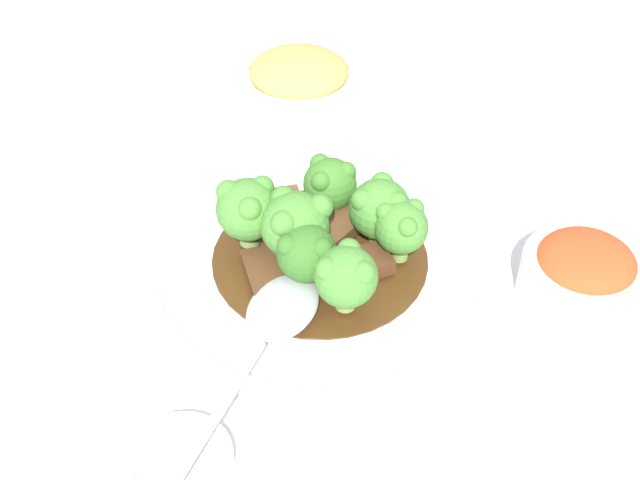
# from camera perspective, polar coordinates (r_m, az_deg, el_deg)

# --- Properties ---
(ground_plane) EXTENTS (4.00, 4.00, 0.00)m
(ground_plane) POSITION_cam_1_polar(r_m,az_deg,el_deg) (0.71, 0.00, -2.04)
(ground_plane) COLOR silver
(main_plate) EXTENTS (0.27, 0.27, 0.02)m
(main_plate) POSITION_cam_1_polar(r_m,az_deg,el_deg) (0.70, 0.00, -1.45)
(main_plate) COLOR white
(main_plate) RESTS_ON ground_plane
(beef_strip_0) EXTENTS (0.06, 0.07, 0.01)m
(beef_strip_0) POSITION_cam_1_polar(r_m,az_deg,el_deg) (0.67, 1.92, -1.79)
(beef_strip_0) COLOR #56331E
(beef_strip_0) RESTS_ON main_plate
(beef_strip_1) EXTENTS (0.06, 0.05, 0.01)m
(beef_strip_1) POSITION_cam_1_polar(r_m,az_deg,el_deg) (0.67, -3.44, -2.23)
(beef_strip_1) COLOR #56331E
(beef_strip_1) RESTS_ON main_plate
(beef_strip_2) EXTENTS (0.08, 0.05, 0.01)m
(beef_strip_2) POSITION_cam_1_polar(r_m,az_deg,el_deg) (0.72, -2.00, 1.43)
(beef_strip_2) COLOR brown
(beef_strip_2) RESTS_ON main_plate
(beef_strip_3) EXTENTS (0.05, 0.05, 0.01)m
(beef_strip_3) POSITION_cam_1_polar(r_m,az_deg,el_deg) (0.71, 1.36, 0.92)
(beef_strip_3) COLOR brown
(beef_strip_3) RESTS_ON main_plate
(broccoli_floret_0) EXTENTS (0.05, 0.05, 0.05)m
(broccoli_floret_0) POSITION_cam_1_polar(r_m,az_deg,el_deg) (0.63, 1.68, -2.30)
(broccoli_floret_0) COLOR #8EB756
(broccoli_floret_0) RESTS_ON main_plate
(broccoli_floret_1) EXTENTS (0.05, 0.05, 0.06)m
(broccoli_floret_1) POSITION_cam_1_polar(r_m,az_deg,el_deg) (0.67, -1.62, 1.03)
(broccoli_floret_1) COLOR #8EB756
(broccoli_floret_1) RESTS_ON main_plate
(broccoli_floret_2) EXTENTS (0.05, 0.05, 0.06)m
(broccoli_floret_2) POSITION_cam_1_polar(r_m,az_deg,el_deg) (0.68, -4.66, 2.03)
(broccoli_floret_2) COLOR #8EB756
(broccoli_floret_2) RESTS_ON main_plate
(broccoli_floret_3) EXTENTS (0.04, 0.04, 0.05)m
(broccoli_floret_3) POSITION_cam_1_polar(r_m,az_deg,el_deg) (0.65, -0.87, -0.77)
(broccoli_floret_3) COLOR #8EB756
(broccoli_floret_3) RESTS_ON main_plate
(broccoli_floret_4) EXTENTS (0.04, 0.04, 0.05)m
(broccoli_floret_4) POSITION_cam_1_polar(r_m,az_deg,el_deg) (0.72, 0.58, 3.68)
(broccoli_floret_4) COLOR #8EB756
(broccoli_floret_4) RESTS_ON main_plate
(broccoli_floret_5) EXTENTS (0.04, 0.04, 0.05)m
(broccoli_floret_5) POSITION_cam_1_polar(r_m,az_deg,el_deg) (0.67, 5.23, 0.85)
(broccoli_floret_5) COLOR #7FA84C
(broccoli_floret_5) RESTS_ON main_plate
(broccoli_floret_6) EXTENTS (0.05, 0.05, 0.05)m
(broccoli_floret_6) POSITION_cam_1_polar(r_m,az_deg,el_deg) (0.69, 3.85, 2.08)
(broccoli_floret_6) COLOR #8EB756
(broccoli_floret_6) RESTS_ON main_plate
(serving_spoon) EXTENTS (0.22, 0.08, 0.01)m
(serving_spoon) POSITION_cam_1_polar(r_m,az_deg,el_deg) (0.63, -2.96, -5.22)
(serving_spoon) COLOR #B7B7BC
(serving_spoon) RESTS_ON main_plate
(side_bowl_kimchi) EXTENTS (0.09, 0.09, 0.05)m
(side_bowl_kimchi) POSITION_cam_1_polar(r_m,az_deg,el_deg) (0.69, 16.50, -2.24)
(side_bowl_kimchi) COLOR white
(side_bowl_kimchi) RESTS_ON ground_plane
(side_bowl_appetizer) EXTENTS (0.12, 0.12, 0.06)m
(side_bowl_appetizer) POSITION_cam_1_polar(r_m,az_deg,el_deg) (0.86, -1.34, 9.83)
(side_bowl_appetizer) COLOR white
(side_bowl_appetizer) RESTS_ON ground_plane
(sauce_dish) EXTENTS (0.07, 0.07, 0.01)m
(sauce_dish) POSITION_cam_1_polar(r_m,az_deg,el_deg) (0.59, -8.99, -13.71)
(sauce_dish) COLOR white
(sauce_dish) RESTS_ON ground_plane
(paper_napkin) EXTENTS (0.10, 0.10, 0.01)m
(paper_napkin) POSITION_cam_1_polar(r_m,az_deg,el_deg) (0.74, -15.97, -1.23)
(paper_napkin) COLOR silver
(paper_napkin) RESTS_ON ground_plane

